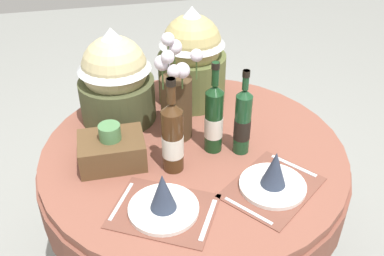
{
  "coord_description": "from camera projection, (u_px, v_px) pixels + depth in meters",
  "views": [
    {
      "loc": [
        -0.32,
        -1.39,
        1.83
      ],
      "look_at": [
        0.0,
        0.03,
        0.83
      ],
      "focal_mm": 41.52,
      "sensor_mm": 36.0,
      "label": 1
    }
  ],
  "objects": [
    {
      "name": "flower_vase",
      "position": [
        176.0,
        98.0,
        1.76
      ],
      "size": [
        0.19,
        0.2,
        0.45
      ],
      "color": "#47331E",
      "rests_on": "dining_table"
    },
    {
      "name": "woven_basket_side_left",
      "position": [
        112.0,
        149.0,
        1.68
      ],
      "size": [
        0.25,
        0.18,
        0.17
      ],
      "color": "brown",
      "rests_on": "dining_table"
    },
    {
      "name": "place_setting_right",
      "position": [
        274.0,
        178.0,
        1.57
      ],
      "size": [
        0.43,
        0.41,
        0.16
      ],
      "color": "brown",
      "rests_on": "dining_table"
    },
    {
      "name": "wine_bottle_rear",
      "position": [
        243.0,
        121.0,
        1.7
      ],
      "size": [
        0.07,
        0.07,
        0.36
      ],
      "color": "#194223",
      "rests_on": "dining_table"
    },
    {
      "name": "gift_tub_back_centre",
      "position": [
        192.0,
        53.0,
        1.98
      ],
      "size": [
        0.31,
        0.31,
        0.45
      ],
      "color": "#566033",
      "rests_on": "dining_table"
    },
    {
      "name": "dining_table",
      "position": [
        194.0,
        174.0,
        1.87
      ],
      "size": [
        1.25,
        1.25,
        0.75
      ],
      "color": "brown",
      "rests_on": "ground"
    },
    {
      "name": "wine_bottle_right",
      "position": [
        173.0,
        137.0,
        1.61
      ],
      "size": [
        0.08,
        0.08,
        0.38
      ],
      "color": "#422814",
      "rests_on": "dining_table"
    },
    {
      "name": "wine_bottle_left",
      "position": [
        214.0,
        118.0,
        1.71
      ],
      "size": [
        0.07,
        0.07,
        0.38
      ],
      "color": "#143819",
      "rests_on": "dining_table"
    },
    {
      "name": "place_setting_left",
      "position": [
        163.0,
        201.0,
        1.47
      ],
      "size": [
        0.42,
        0.39,
        0.16
      ],
      "color": "brown",
      "rests_on": "dining_table"
    },
    {
      "name": "gift_tub_back_left",
      "position": [
        115.0,
        74.0,
        1.86
      ],
      "size": [
        0.32,
        0.32,
        0.42
      ],
      "color": "#474C2D",
      "rests_on": "dining_table"
    }
  ]
}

